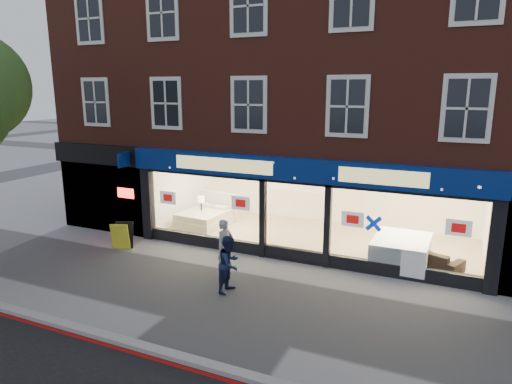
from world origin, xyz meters
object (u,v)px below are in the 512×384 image
Objects in this scene: display_bed at (206,217)px; a_board at (122,236)px; mattress_stack at (401,251)px; pedestrian_blue at (229,264)px; pedestrian_grey at (225,247)px; sofa at (427,258)px.

display_bed is 3.50m from a_board.
a_board is at bearing -165.47° from mattress_stack.
pedestrian_blue reaches higher than display_bed.
pedestrian_blue is (4.79, -1.42, 0.31)m from a_board.
pedestrian_grey is 1.21m from pedestrian_blue.
sofa is 1.29× the size of pedestrian_blue.
mattress_stack is at bearing -40.95° from pedestrian_grey.
mattress_stack reaches higher than sofa.
a_board is at bearing 76.72° from pedestrian_blue.
mattress_stack is 1.03× the size of sofa.
mattress_stack is 1.26× the size of pedestrian_grey.
mattress_stack is at bearing -8.04° from a_board.
a_board is at bearing 36.03° from sofa.
mattress_stack is 5.39m from pedestrian_blue.
mattress_stack is at bearing -2.85° from display_bed.
display_bed is 4.62m from pedestrian_grey.
pedestrian_grey is 1.06× the size of pedestrian_blue.
pedestrian_grey is (2.80, -3.66, 0.39)m from display_bed.
display_bed is at bearing 45.12° from a_board.
mattress_stack is 0.75m from sofa.
a_board is 5.01m from pedestrian_blue.
pedestrian_grey reaches higher than pedestrian_blue.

